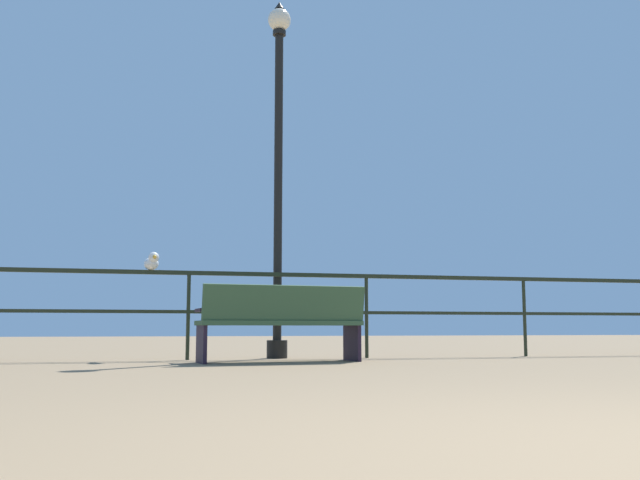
{
  "coord_description": "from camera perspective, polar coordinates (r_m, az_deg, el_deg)",
  "views": [
    {
      "loc": [
        -1.67,
        -1.54,
        0.38
      ],
      "look_at": [
        0.37,
        6.5,
        1.4
      ],
      "focal_mm": 39.97,
      "sensor_mm": 36.0,
      "label": 1
    }
  ],
  "objects": [
    {
      "name": "pier_railing",
      "position": [
        8.71,
        -3.2,
        -4.38
      ],
      "size": [
        19.87,
        0.05,
        1.04
      ],
      "color": "black",
      "rests_on": "ground_plane"
    },
    {
      "name": "bench_near_left",
      "position": [
        7.81,
        -3.08,
        -6.35
      ],
      "size": [
        1.84,
        0.83,
        0.83
      ],
      "color": "#355334",
      "rests_on": "ground_plane"
    },
    {
      "name": "lamppost_center",
      "position": [
        9.16,
        -3.34,
        6.99
      ],
      "size": [
        0.3,
        0.3,
        4.62
      ],
      "color": "black",
      "rests_on": "ground_plane"
    },
    {
      "name": "seagull_on_rail",
      "position": [
        8.55,
        -13.32,
        -1.74
      ],
      "size": [
        0.21,
        0.42,
        0.2
      ],
      "color": "white",
      "rests_on": "pier_railing"
    }
  ]
}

